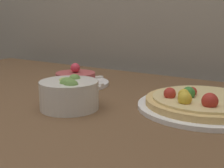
% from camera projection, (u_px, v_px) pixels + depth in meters
% --- Properties ---
extents(dining_table, '(1.50, 0.78, 0.80)m').
position_uv_depth(dining_table, '(79.00, 132.00, 0.85)').
color(dining_table, brown).
rests_on(dining_table, ground_plane).
extents(pizza_plate, '(0.30, 0.30, 0.06)m').
position_uv_depth(pizza_plate, '(203.00, 103.00, 0.71)').
color(pizza_plate, white).
rests_on(pizza_plate, dining_table).
extents(tartare_plate, '(0.20, 0.20, 0.07)m').
position_uv_depth(tartare_plate, '(76.00, 80.00, 0.96)').
color(tartare_plate, white).
rests_on(tartare_plate, dining_table).
extents(small_bowl, '(0.14, 0.14, 0.08)m').
position_uv_depth(small_bowl, '(69.00, 94.00, 0.71)').
color(small_bowl, silver).
rests_on(small_bowl, dining_table).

